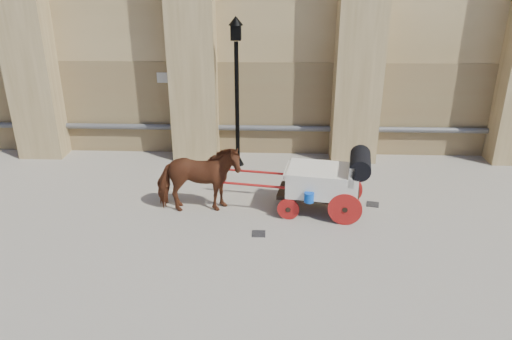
{
  "coord_description": "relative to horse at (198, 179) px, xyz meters",
  "views": [
    {
      "loc": [
        1.47,
        -11.44,
        6.03
      ],
      "look_at": [
        1.06,
        -0.12,
        1.15
      ],
      "focal_mm": 35.0,
      "sensor_mm": 36.0,
      "label": 1
    }
  ],
  "objects": [
    {
      "name": "street_lamp",
      "position": [
        0.76,
        3.14,
        1.51
      ],
      "size": [
        0.42,
        0.42,
        4.49
      ],
      "color": "black",
      "rests_on": "ground"
    },
    {
      "name": "drain_grate_far",
      "position": [
        4.5,
        0.53,
        -0.88
      ],
      "size": [
        0.38,
        0.38,
        0.01
      ],
      "primitive_type": "cube",
      "rotation": [
        0.0,
        0.0,
        -0.21
      ],
      "color": "black",
      "rests_on": "ground"
    },
    {
      "name": "drain_grate_near",
      "position": [
        1.55,
        -1.09,
        -0.88
      ],
      "size": [
        0.32,
        0.32,
        0.01
      ],
      "primitive_type": "cube",
      "rotation": [
        0.0,
        0.0,
        0.01
      ],
      "color": "black",
      "rests_on": "ground"
    },
    {
      "name": "carriage",
      "position": [
        3.24,
        0.07,
        0.01
      ],
      "size": [
        3.94,
        1.62,
        1.68
      ],
      "rotation": [
        0.0,
        0.0,
        -0.16
      ],
      "color": "black",
      "rests_on": "ground"
    },
    {
      "name": "ground",
      "position": [
        0.39,
        0.18,
        -0.89
      ],
      "size": [
        90.0,
        90.0,
        0.0
      ],
      "primitive_type": "plane",
      "color": "gray",
      "rests_on": "ground"
    },
    {
      "name": "horse",
      "position": [
        0.0,
        0.0,
        0.0
      ],
      "size": [
        2.2,
        1.17,
        1.78
      ],
      "primitive_type": "imported",
      "rotation": [
        0.0,
        0.0,
        1.67
      ],
      "color": "#5D2C14",
      "rests_on": "ground"
    }
  ]
}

